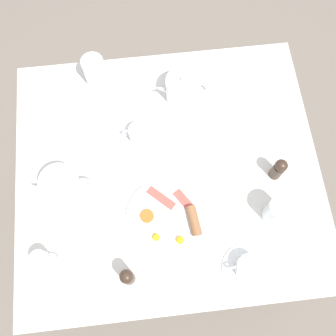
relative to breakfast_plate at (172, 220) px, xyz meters
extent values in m
plane|color=#70665B|center=(0.01, 0.18, -0.77)|extent=(8.00, 8.00, 0.00)
cube|color=silver|center=(0.01, 0.18, -0.02)|extent=(1.04, 0.94, 0.03)
cylinder|color=brown|center=(-0.46, -0.24, -0.40)|extent=(0.04, 0.04, 0.73)
cylinder|color=brown|center=(0.48, -0.24, -0.40)|extent=(0.04, 0.04, 0.73)
cylinder|color=brown|center=(-0.46, 0.59, -0.40)|extent=(0.04, 0.04, 0.73)
cylinder|color=brown|center=(0.48, 0.59, -0.40)|extent=(0.04, 0.04, 0.73)
cylinder|color=white|center=(0.00, 0.00, 0.00)|extent=(0.29, 0.29, 0.01)
cylinder|color=white|center=(-0.06, -0.05, 0.01)|extent=(0.07, 0.07, 0.00)
sphere|color=yellow|center=(-0.06, -0.05, 0.01)|extent=(0.02, 0.02, 0.02)
cylinder|color=white|center=(0.02, -0.07, 0.01)|extent=(0.07, 0.07, 0.00)
sphere|color=yellow|center=(0.02, -0.07, 0.02)|extent=(0.03, 0.03, 0.03)
cylinder|color=brown|center=(0.07, -0.01, 0.02)|extent=(0.04, 0.10, 0.03)
cube|color=#B74C42|center=(0.05, 0.06, 0.01)|extent=(0.07, 0.08, 0.01)
cube|color=#B74C42|center=(-0.03, 0.08, 0.01)|extent=(0.09, 0.09, 0.01)
cylinder|color=#D16023|center=(-0.08, 0.02, 0.01)|extent=(0.04, 0.04, 0.01)
cylinder|color=white|center=(0.09, 0.46, 0.04)|extent=(0.12, 0.12, 0.10)
cylinder|color=white|center=(0.09, 0.46, 0.09)|extent=(0.09, 0.09, 0.01)
sphere|color=white|center=(0.09, 0.46, 0.10)|extent=(0.02, 0.02, 0.02)
cone|color=white|center=(0.02, 0.46, 0.05)|extent=(0.05, 0.02, 0.05)
torus|color=white|center=(0.16, 0.46, 0.04)|extent=(0.08, 0.01, 0.08)
cylinder|color=white|center=(-0.35, 0.15, 0.04)|extent=(0.12, 0.12, 0.10)
cylinder|color=white|center=(-0.35, 0.15, 0.09)|extent=(0.09, 0.09, 0.01)
sphere|color=white|center=(-0.35, 0.15, 0.10)|extent=(0.02, 0.02, 0.02)
cone|color=white|center=(-0.42, 0.15, 0.05)|extent=(0.05, 0.02, 0.05)
torus|color=white|center=(-0.28, 0.15, 0.04)|extent=(0.08, 0.01, 0.08)
cylinder|color=white|center=(-0.07, 0.31, -0.01)|extent=(0.16, 0.16, 0.01)
cylinder|color=white|center=(-0.07, 0.31, 0.02)|extent=(0.08, 0.08, 0.05)
cylinder|color=brown|center=(-0.07, 0.31, 0.02)|extent=(0.07, 0.07, 0.04)
torus|color=white|center=(-0.12, 0.31, 0.02)|extent=(0.04, 0.01, 0.04)
cylinder|color=white|center=(0.22, -0.18, -0.01)|extent=(0.16, 0.16, 0.01)
cylinder|color=white|center=(0.22, -0.18, 0.02)|extent=(0.08, 0.08, 0.05)
cylinder|color=brown|center=(0.22, -0.18, 0.02)|extent=(0.07, 0.07, 0.04)
torus|color=white|center=(0.17, -0.17, 0.02)|extent=(0.04, 0.01, 0.04)
cylinder|color=white|center=(0.34, -0.02, 0.05)|extent=(0.08, 0.08, 0.11)
cylinder|color=white|center=(-0.21, 0.56, 0.05)|extent=(0.08, 0.08, 0.12)
cylinder|color=white|center=(-0.42, -0.08, 0.02)|extent=(0.06, 0.06, 0.07)
torus|color=white|center=(-0.39, -0.08, 0.02)|extent=(0.05, 0.01, 0.05)
cylinder|color=#38281E|center=(-0.15, -0.17, 0.03)|extent=(0.04, 0.04, 0.08)
sphere|color=#38281E|center=(-0.15, -0.17, 0.08)|extent=(0.04, 0.04, 0.04)
cylinder|color=#38281E|center=(0.37, 0.12, 0.03)|extent=(0.04, 0.04, 0.08)
sphere|color=#38281E|center=(0.37, 0.12, 0.08)|extent=(0.04, 0.04, 0.04)
cube|color=silver|center=(0.40, -0.17, -0.01)|extent=(0.17, 0.02, 0.00)
cube|color=silver|center=(0.29, 0.26, -0.01)|extent=(0.16, 0.15, 0.00)
cube|color=silver|center=(-0.34, 0.46, -0.01)|extent=(0.13, 0.12, 0.00)
camera|label=1|loc=(-0.04, -0.26, 1.26)|focal=42.00mm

